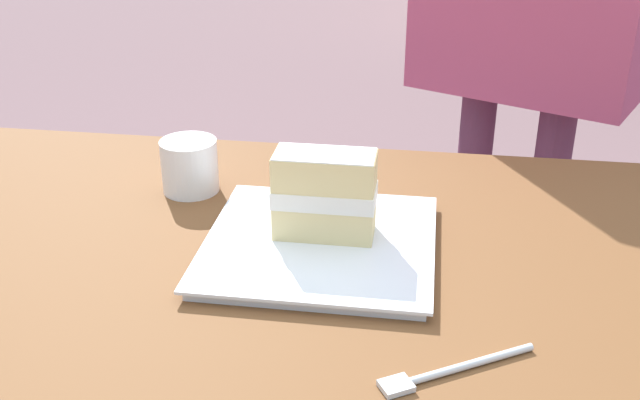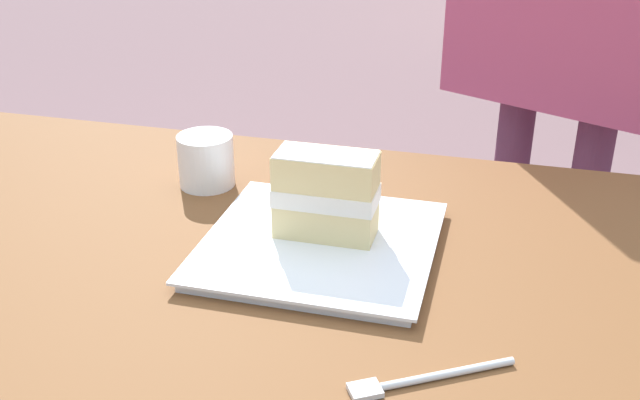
% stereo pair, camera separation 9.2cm
% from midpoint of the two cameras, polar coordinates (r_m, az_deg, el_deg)
% --- Properties ---
extents(patio_table, '(1.35, 0.94, 0.76)m').
position_cam_midpoint_polar(patio_table, '(0.93, -6.89, -12.80)').
color(patio_table, brown).
rests_on(patio_table, ground).
extents(dessert_plate, '(0.28, 0.28, 0.02)m').
position_cam_midpoint_polar(dessert_plate, '(0.95, -2.78, -3.46)').
color(dessert_plate, white).
rests_on(dessert_plate, patio_table).
extents(cake_slice, '(0.13, 0.07, 0.11)m').
position_cam_midpoint_polar(cake_slice, '(0.94, -2.45, 0.36)').
color(cake_slice, '#EAD18C').
rests_on(cake_slice, dessert_plate).
extents(dessert_fork, '(0.15, 0.10, 0.01)m').
position_cam_midpoint_polar(dessert_fork, '(0.76, 6.12, -12.74)').
color(dessert_fork, silver).
rests_on(dessert_fork, patio_table).
extents(coffee_cup, '(0.08, 0.08, 0.08)m').
position_cam_midpoint_polar(coffee_cup, '(1.12, -12.10, 2.53)').
color(coffee_cup, white).
rests_on(coffee_cup, patio_table).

